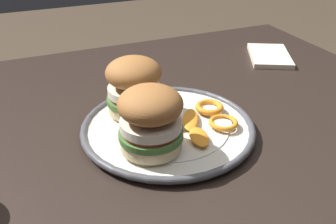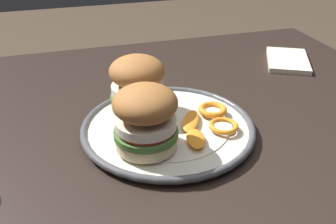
{
  "view_description": "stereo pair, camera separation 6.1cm",
  "coord_description": "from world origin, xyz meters",
  "px_view_note": "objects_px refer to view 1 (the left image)",
  "views": [
    {
      "loc": [
        -0.15,
        -0.5,
        1.11
      ],
      "look_at": [
        0.06,
        -0.0,
        0.8
      ],
      "focal_mm": 40.57,
      "sensor_mm": 36.0,
      "label": 1
    },
    {
      "loc": [
        -0.09,
        -0.52,
        1.11
      ],
      "look_at": [
        0.06,
        -0.0,
        0.8
      ],
      "focal_mm": 40.57,
      "sensor_mm": 36.0,
      "label": 2
    }
  ],
  "objects_px": {
    "sandwich_half_left": "(151,118)",
    "dinner_plate": "(168,128)",
    "sandwich_half_right": "(134,85)",
    "dining_table": "(136,190)"
  },
  "relations": [
    {
      "from": "dinner_plate",
      "to": "sandwich_half_right",
      "type": "distance_m",
      "value": 0.09
    },
    {
      "from": "sandwich_half_left",
      "to": "dining_table",
      "type": "bearing_deg",
      "value": 102.1
    },
    {
      "from": "dinner_plate",
      "to": "sandwich_half_left",
      "type": "relative_size",
      "value": 2.76
    },
    {
      "from": "dining_table",
      "to": "dinner_plate",
      "type": "relative_size",
      "value": 4.07
    },
    {
      "from": "dining_table",
      "to": "dinner_plate",
      "type": "xyz_separation_m",
      "value": [
        0.06,
        -0.0,
        0.12
      ]
    },
    {
      "from": "dining_table",
      "to": "sandwich_half_right",
      "type": "bearing_deg",
      "value": 68.3
    },
    {
      "from": "sandwich_half_left",
      "to": "sandwich_half_right",
      "type": "relative_size",
      "value": 0.85
    },
    {
      "from": "sandwich_half_left",
      "to": "sandwich_half_right",
      "type": "distance_m",
      "value": 0.12
    },
    {
      "from": "dining_table",
      "to": "sandwich_half_right",
      "type": "height_order",
      "value": "sandwich_half_right"
    },
    {
      "from": "sandwich_half_left",
      "to": "dinner_plate",
      "type": "bearing_deg",
      "value": 46.5
    }
  ]
}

